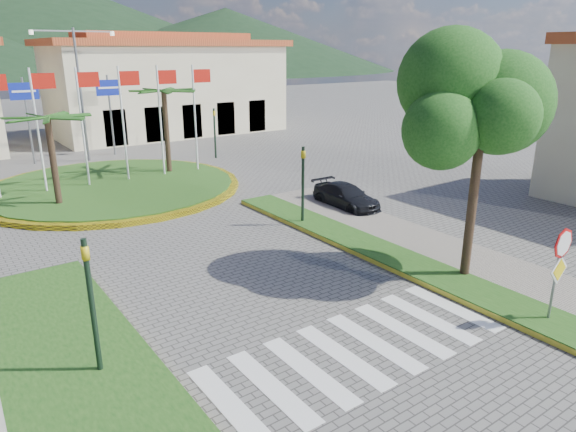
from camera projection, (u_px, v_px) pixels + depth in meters
sidewalk_right at (569, 309)px, 13.92m from camera, size 4.00×28.00×0.15m
verge_right at (545, 322)px, 13.25m from camera, size 1.60×28.00×0.18m
median_left at (41, 408)px, 10.07m from camera, size 5.00×14.00×0.18m
crosswalk at (355, 350)px, 12.16m from camera, size 8.00×3.00×0.01m
roundabout_island at (113, 186)px, 26.01m from camera, size 12.70×12.70×6.00m
stop_sign at (560, 261)px, 12.75m from camera, size 0.80×0.11×2.65m
deciduous_tree at (483, 110)px, 14.37m from camera, size 3.60×3.60×6.80m
traffic_light_left at (91, 296)px, 10.61m from camera, size 0.15×0.18×3.20m
traffic_light_right at (303, 178)px, 20.23m from camera, size 0.15×0.18×3.20m
traffic_light_far at (215, 128)px, 32.98m from camera, size 0.18×0.15×3.20m
direction_sign_west at (26, 106)px, 30.79m from camera, size 1.60×0.14×5.20m
direction_sign_east at (110, 101)px, 33.56m from camera, size 1.60×0.14×5.20m
street_lamp_centre at (80, 88)px, 31.40m from camera, size 4.80×0.16×8.00m
building_right at (167, 85)px, 42.75m from camera, size 19.08×9.54×8.05m
hill_far_east at (227, 41)px, 149.34m from camera, size 120.00×120.00×18.00m
car_dark_b at (113, 134)px, 39.36m from camera, size 3.79×2.06×1.19m
car_side_right at (346, 196)px, 22.90m from camera, size 1.61×3.70×1.06m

